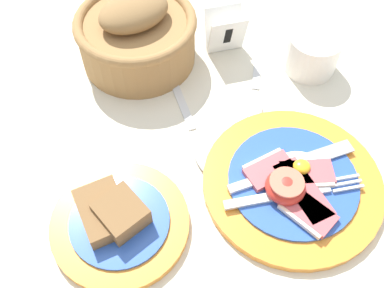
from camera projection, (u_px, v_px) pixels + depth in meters
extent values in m
plane|color=beige|center=(228.00, 193.00, 0.60)|extent=(3.00, 3.00, 0.00)
cylinder|color=orange|center=(292.00, 183.00, 0.60)|extent=(0.24, 0.24, 0.01)
cylinder|color=#2D56B7|center=(293.00, 180.00, 0.59)|extent=(0.17, 0.17, 0.00)
cube|color=#BC5156|center=(308.00, 211.00, 0.56)|extent=(0.07, 0.08, 0.01)
cube|color=beige|center=(301.00, 219.00, 0.55)|extent=(0.04, 0.06, 0.01)
cube|color=#BC5156|center=(270.00, 171.00, 0.59)|extent=(0.07, 0.05, 0.01)
cube|color=beige|center=(263.00, 161.00, 0.60)|extent=(0.06, 0.03, 0.01)
cube|color=#BC5156|center=(303.00, 190.00, 0.58)|extent=(0.05, 0.10, 0.01)
cube|color=beige|center=(292.00, 195.00, 0.57)|extent=(0.03, 0.09, 0.01)
cube|color=#BC5156|center=(307.00, 173.00, 0.59)|extent=(0.08, 0.05, 0.01)
cube|color=beige|center=(309.00, 183.00, 0.58)|extent=(0.07, 0.02, 0.01)
ellipsoid|color=red|center=(285.00, 187.00, 0.57)|extent=(0.05, 0.05, 0.03)
cylinder|color=#DB664C|center=(287.00, 182.00, 0.56)|extent=(0.04, 0.04, 0.00)
ellipsoid|color=white|center=(297.00, 170.00, 0.60)|extent=(0.07, 0.06, 0.01)
ellipsoid|color=yellow|center=(302.00, 167.00, 0.59)|extent=(0.02, 0.02, 0.01)
cube|color=silver|center=(265.00, 198.00, 0.57)|extent=(0.11, 0.02, 0.00)
cube|color=silver|center=(319.00, 188.00, 0.58)|extent=(0.03, 0.02, 0.00)
cube|color=silver|center=(348.00, 189.00, 0.58)|extent=(0.04, 0.01, 0.00)
cube|color=silver|center=(346.00, 183.00, 0.59)|extent=(0.04, 0.01, 0.00)
cube|color=silver|center=(343.00, 178.00, 0.59)|extent=(0.04, 0.01, 0.00)
cube|color=silver|center=(265.00, 174.00, 0.59)|extent=(0.11, 0.02, 0.00)
cube|color=#9EA0A5|center=(326.00, 154.00, 0.61)|extent=(0.08, 0.03, 0.00)
cylinder|color=orange|center=(120.00, 224.00, 0.57)|extent=(0.18, 0.18, 0.01)
cylinder|color=#2D56B7|center=(119.00, 221.00, 0.56)|extent=(0.13, 0.13, 0.00)
cube|color=brown|center=(121.00, 213.00, 0.55)|extent=(0.07, 0.07, 0.03)
cube|color=brown|center=(104.00, 214.00, 0.55)|extent=(0.07, 0.09, 0.02)
cylinder|color=white|center=(312.00, 53.00, 0.70)|extent=(0.08, 0.08, 0.06)
cylinder|color=white|center=(316.00, 39.00, 0.68)|extent=(0.07, 0.07, 0.01)
cylinder|color=olive|center=(137.00, 41.00, 0.71)|extent=(0.18, 0.18, 0.07)
torus|color=olive|center=(135.00, 22.00, 0.68)|extent=(0.19, 0.19, 0.02)
ellipsoid|color=olive|center=(134.00, 12.00, 0.67)|extent=(0.13, 0.11, 0.04)
cube|color=white|center=(227.00, 37.00, 0.72)|extent=(0.06, 0.02, 0.07)
cube|color=white|center=(223.00, 27.00, 0.73)|extent=(0.06, 0.02, 0.07)
cube|color=black|center=(228.00, 36.00, 0.71)|extent=(0.01, 0.01, 0.04)
cube|color=silver|center=(258.00, 64.00, 0.73)|extent=(0.05, 0.10, 0.01)
ellipsoid|color=silver|center=(254.00, 112.00, 0.67)|extent=(0.05, 0.07, 0.01)
cube|color=silver|center=(182.00, 102.00, 0.68)|extent=(0.02, 0.11, 0.01)
ellipsoid|color=silver|center=(204.00, 155.00, 0.63)|extent=(0.03, 0.07, 0.01)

